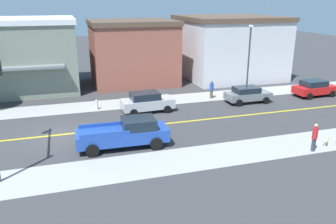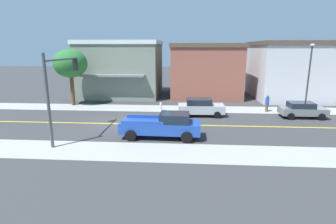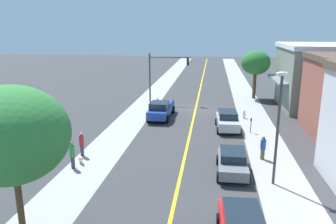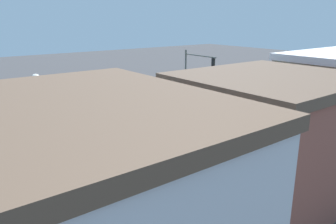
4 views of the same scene
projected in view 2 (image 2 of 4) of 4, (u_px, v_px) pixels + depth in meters
ground_plane at (119, 124)px, 23.39m from camera, size 140.00×140.00×0.00m
sidewalk_left at (133, 108)px, 29.44m from camera, size 3.21×126.00×0.01m
sidewalk_right at (95, 150)px, 17.34m from camera, size 3.21×126.00×0.01m
road_centerline_stripe at (119, 124)px, 23.39m from camera, size 0.20×126.00×0.00m
tan_rowhouse at (122, 68)px, 36.67m from camera, size 10.14×10.51×7.32m
corner_shop_building at (205, 70)px, 35.96m from camera, size 8.40×9.22×6.94m
pale_office_building at (296, 70)px, 35.12m from camera, size 11.25×11.11×7.20m
street_tree_left_near at (70, 64)px, 29.87m from camera, size 3.68×3.68×6.28m
fire_hydrant at (161, 107)px, 28.11m from camera, size 0.44×0.24×0.87m
parking_meter at (207, 103)px, 27.84m from camera, size 0.12×0.18×1.33m
traffic_light_mast at (58, 83)px, 18.50m from camera, size 5.18×0.32×6.14m
street_lamp at (309, 71)px, 26.67m from camera, size 0.70×0.36×6.80m
silver_sedan_left_curb at (200, 107)px, 25.92m from camera, size 2.25×4.44×1.68m
grey_sedan_left_curb at (302, 110)px, 25.24m from camera, size 2.01×4.11×1.47m
blue_pickup_truck at (163, 125)px, 19.62m from camera, size 2.33×5.86×1.86m
pedestrian_blue_shirt at (267, 103)px, 27.59m from camera, size 0.39×0.39×1.70m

